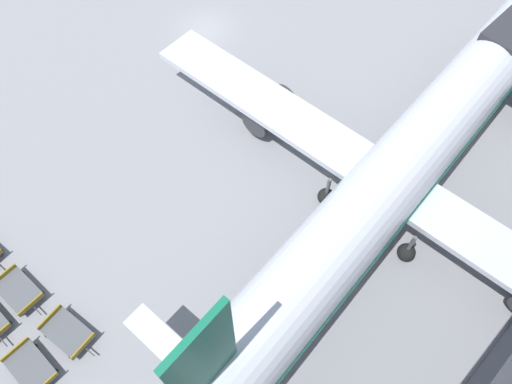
{
  "coord_description": "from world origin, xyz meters",
  "views": [
    {
      "loc": [
        25.75,
        -19.84,
        27.74
      ],
      "look_at": [
        14.69,
        -8.84,
        2.09
      ],
      "focal_mm": 35.0,
      "sensor_mm": 36.0,
      "label": 1
    }
  ],
  "objects_px": {
    "baggage_dolly_row_mid_a_col_c": "(68,333)",
    "baggage_dolly_row_near_col_c": "(31,368)",
    "airplane": "(402,167)",
    "baggage_dolly_row_mid_a_col_b": "(19,291)"
  },
  "relations": [
    {
      "from": "baggage_dolly_row_near_col_c",
      "to": "baggage_dolly_row_mid_a_col_c",
      "type": "relative_size",
      "value": 0.98
    },
    {
      "from": "baggage_dolly_row_mid_a_col_c",
      "to": "baggage_dolly_row_mid_a_col_b",
      "type": "bearing_deg",
      "value": -170.9
    },
    {
      "from": "airplane",
      "to": "baggage_dolly_row_mid_a_col_c",
      "type": "relative_size",
      "value": 11.2
    },
    {
      "from": "airplane",
      "to": "baggage_dolly_row_near_col_c",
      "type": "xyz_separation_m",
      "value": [
        -6.77,
        -22.14,
        -2.93
      ]
    },
    {
      "from": "baggage_dolly_row_mid_a_col_c",
      "to": "baggage_dolly_row_near_col_c",
      "type": "bearing_deg",
      "value": -84.66
    },
    {
      "from": "airplane",
      "to": "baggage_dolly_row_near_col_c",
      "type": "distance_m",
      "value": 23.34
    },
    {
      "from": "baggage_dolly_row_mid_a_col_b",
      "to": "baggage_dolly_row_mid_a_col_c",
      "type": "xyz_separation_m",
      "value": [
        3.98,
        0.64,
        0.0
      ]
    },
    {
      "from": "baggage_dolly_row_mid_a_col_c",
      "to": "airplane",
      "type": "bearing_deg",
      "value": 70.44
    },
    {
      "from": "airplane",
      "to": "baggage_dolly_row_mid_a_col_b",
      "type": "xyz_separation_m",
      "value": [
        -10.98,
        -20.34,
        -2.93
      ]
    },
    {
      "from": "airplane",
      "to": "baggage_dolly_row_near_col_c",
      "type": "bearing_deg",
      "value": -107.01
    }
  ]
}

